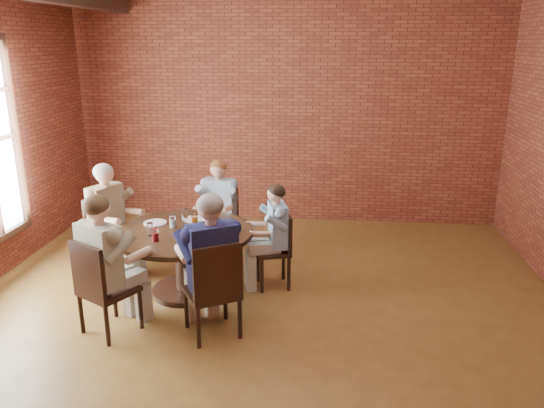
# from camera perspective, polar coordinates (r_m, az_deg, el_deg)

# --- Properties ---
(floor) EXTENTS (7.00, 7.00, 0.00)m
(floor) POSITION_cam_1_polar(r_m,az_deg,el_deg) (5.40, -1.67, -13.33)
(floor) COLOR brown
(floor) RESTS_ON ground
(wall_back) EXTENTS (7.00, 0.00, 7.00)m
(wall_back) POSITION_cam_1_polar(r_m,az_deg,el_deg) (8.20, 1.53, 9.84)
(wall_back) COLOR brown
(wall_back) RESTS_ON ground
(dining_table) EXTENTS (1.54, 1.54, 0.75)m
(dining_table) POSITION_cam_1_polar(r_m,az_deg,el_deg) (5.97, -9.40, -4.81)
(dining_table) COLOR black
(dining_table) RESTS_ON floor
(chair_a) EXTENTS (0.46, 0.46, 0.87)m
(chair_a) POSITION_cam_1_polar(r_m,az_deg,el_deg) (6.09, 0.75, -4.65)
(chair_a) COLOR black
(chair_a) RESTS_ON floor
(diner_a) EXTENTS (0.67, 0.60, 1.22)m
(diner_a) POSITION_cam_1_polar(r_m,az_deg,el_deg) (6.03, 0.11, -3.55)
(diner_a) COLOR teal
(diner_a) RESTS_ON floor
(chair_b) EXTENTS (0.47, 0.47, 0.92)m
(chair_b) POSITION_cam_1_polar(r_m,az_deg,el_deg) (6.98, -5.50, -1.67)
(chair_b) COLOR black
(chair_b) RESTS_ON floor
(diner_b) EXTENTS (0.60, 0.70, 1.30)m
(diner_b) POSITION_cam_1_polar(r_m,az_deg,el_deg) (6.86, -5.77, -0.71)
(diner_b) COLOR #96ACBF
(diner_b) RESTS_ON floor
(chair_c) EXTENTS (0.58, 0.58, 0.95)m
(chair_c) POSITION_cam_1_polar(r_m,az_deg,el_deg) (6.77, -17.38, -2.85)
(chair_c) COLOR black
(chair_c) RESTS_ON floor
(diner_c) EXTENTS (0.84, 0.77, 1.36)m
(diner_c) POSITION_cam_1_polar(r_m,az_deg,el_deg) (6.66, -16.98, -1.64)
(diner_c) COLOR brown
(diner_c) RESTS_ON floor
(chair_d) EXTENTS (0.62, 0.62, 0.97)m
(chair_d) POSITION_cam_1_polar(r_m,az_deg,el_deg) (5.33, -18.02, -8.33)
(chair_d) COLOR black
(chair_d) RESTS_ON floor
(diner_d) EXTENTS (0.84, 0.89, 1.40)m
(diner_d) POSITION_cam_1_polar(r_m,az_deg,el_deg) (5.31, -17.38, -6.30)
(diner_d) COLOR tan
(diner_d) RESTS_ON floor
(chair_e) EXTENTS (0.64, 0.64, 0.99)m
(chair_e) POSITION_cam_1_polar(r_m,az_deg,el_deg) (5.05, -6.19, -8.91)
(chair_e) COLOR black
(chair_e) RESTS_ON floor
(diner_e) EXTENTS (0.86, 0.91, 1.42)m
(diner_e) POSITION_cam_1_polar(r_m,az_deg,el_deg) (5.06, -6.61, -6.61)
(diner_e) COLOR #171A41
(diner_e) RESTS_ON floor
(plate_a) EXTENTS (0.26, 0.26, 0.01)m
(plate_a) POSITION_cam_1_polar(r_m,az_deg,el_deg) (6.04, -5.34, -2.08)
(plate_a) COLOR white
(plate_a) RESTS_ON dining_table
(plate_b) EXTENTS (0.26, 0.26, 0.01)m
(plate_b) POSITION_cam_1_polar(r_m,az_deg,el_deg) (6.22, -8.27, -1.61)
(plate_b) COLOR white
(plate_b) RESTS_ON dining_table
(plate_c) EXTENTS (0.26, 0.26, 0.01)m
(plate_c) POSITION_cam_1_polar(r_m,az_deg,el_deg) (6.18, -12.48, -1.99)
(plate_c) COLOR white
(plate_c) RESTS_ON dining_table
(plate_d) EXTENTS (0.26, 0.26, 0.01)m
(plate_d) POSITION_cam_1_polar(r_m,az_deg,el_deg) (5.51, -7.64, -4.08)
(plate_d) COLOR white
(plate_d) RESTS_ON dining_table
(glass_a) EXTENTS (0.07, 0.07, 0.14)m
(glass_a) POSITION_cam_1_polar(r_m,az_deg,el_deg) (5.79, -5.90, -2.30)
(glass_a) COLOR white
(glass_a) RESTS_ON dining_table
(glass_b) EXTENTS (0.07, 0.07, 0.14)m
(glass_b) POSITION_cam_1_polar(r_m,az_deg,el_deg) (6.04, -8.32, -1.58)
(glass_b) COLOR white
(glass_b) RESTS_ON dining_table
(glass_c) EXTENTS (0.07, 0.07, 0.14)m
(glass_c) POSITION_cam_1_polar(r_m,az_deg,el_deg) (6.18, -9.37, -1.19)
(glass_c) COLOR white
(glass_c) RESTS_ON dining_table
(glass_d) EXTENTS (0.07, 0.07, 0.14)m
(glass_d) POSITION_cam_1_polar(r_m,az_deg,el_deg) (5.98, -10.63, -1.87)
(glass_d) COLOR white
(glass_d) RESTS_ON dining_table
(glass_e) EXTENTS (0.07, 0.07, 0.14)m
(glass_e) POSITION_cam_1_polar(r_m,az_deg,el_deg) (5.79, -12.95, -2.65)
(glass_e) COLOR white
(glass_e) RESTS_ON dining_table
(glass_f) EXTENTS (0.07, 0.07, 0.14)m
(glass_f) POSITION_cam_1_polar(r_m,az_deg,el_deg) (5.61, -12.47, -3.27)
(glass_f) COLOR white
(glass_f) RESTS_ON dining_table
(smartphone) EXTENTS (0.08, 0.14, 0.01)m
(smartphone) POSITION_cam_1_polar(r_m,az_deg,el_deg) (5.49, -7.58, -4.20)
(smartphone) COLOR black
(smartphone) RESTS_ON dining_table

